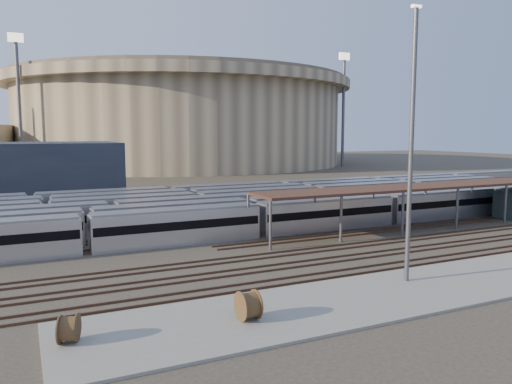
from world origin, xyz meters
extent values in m
plane|color=#383026|center=(0.00, 0.00, 0.00)|extent=(420.00, 420.00, 0.00)
cube|color=gray|center=(-5.00, -15.00, 0.10)|extent=(50.00, 9.00, 0.20)
cube|color=silver|center=(-6.29, 8.00, 1.80)|extent=(112.00, 2.90, 3.60)
cube|color=silver|center=(-5.56, 12.20, 1.80)|extent=(112.00, 2.90, 3.60)
cube|color=silver|center=(-2.32, 16.40, 1.80)|extent=(112.00, 2.90, 3.60)
cube|color=silver|center=(-9.31, 20.60, 1.80)|extent=(112.00, 2.90, 3.60)
cube|color=silver|center=(-8.95, 24.80, 1.80)|extent=(112.00, 2.90, 3.60)
cube|color=silver|center=(8.09, 29.00, 1.80)|extent=(112.00, 2.90, 3.60)
cylinder|color=#535257|center=(-8.00, 1.30, 2.50)|extent=(0.30, 0.30, 5.00)
cylinder|color=#535257|center=(-8.00, 6.70, 2.50)|extent=(0.30, 0.30, 5.00)
cylinder|color=#535257|center=(0.57, 1.30, 2.50)|extent=(0.30, 0.30, 5.00)
cylinder|color=#535257|center=(0.57, 6.70, 2.50)|extent=(0.30, 0.30, 5.00)
cylinder|color=#535257|center=(9.14, 1.30, 2.50)|extent=(0.30, 0.30, 5.00)
cylinder|color=#535257|center=(9.14, 6.70, 2.50)|extent=(0.30, 0.30, 5.00)
cylinder|color=#535257|center=(17.71, 1.30, 2.50)|extent=(0.30, 0.30, 5.00)
cylinder|color=#535257|center=(17.71, 6.70, 2.50)|extent=(0.30, 0.30, 5.00)
cylinder|color=#535257|center=(26.29, 1.30, 2.50)|extent=(0.30, 0.30, 5.00)
cylinder|color=#535257|center=(26.29, 6.70, 2.50)|extent=(0.30, 0.30, 5.00)
cube|color=#321B14|center=(22.00, 4.00, 5.15)|extent=(60.00, 6.00, 0.30)
cube|color=#4C3323|center=(0.00, -1.75, 0.09)|extent=(170.00, 0.12, 0.18)
cube|color=#4C3323|center=(0.00, -0.25, 0.09)|extent=(170.00, 0.12, 0.18)
cube|color=#4C3323|center=(0.00, -5.75, 0.09)|extent=(170.00, 0.12, 0.18)
cube|color=#4C3323|center=(0.00, -4.25, 0.09)|extent=(170.00, 0.12, 0.18)
cube|color=#4C3323|center=(0.00, -9.75, 0.09)|extent=(170.00, 0.12, 0.18)
cube|color=#4C3323|center=(0.00, -8.25, 0.09)|extent=(170.00, 0.12, 0.18)
cylinder|color=tan|center=(25.00, 140.00, 14.00)|extent=(116.00, 116.00, 28.00)
cylinder|color=tan|center=(25.00, 140.00, 29.50)|extent=(124.00, 124.00, 3.00)
cylinder|color=brown|center=(25.00, 140.00, 31.75)|extent=(120.00, 120.00, 1.50)
cylinder|color=#535257|center=(-30.00, 110.00, 18.00)|extent=(1.00, 1.00, 36.00)
cube|color=#FFF2CC|center=(-30.00, 110.00, 37.20)|extent=(4.00, 0.60, 2.40)
cylinder|color=#535257|center=(70.00, 100.00, 18.00)|extent=(1.00, 1.00, 36.00)
cube|color=#FFF2CC|center=(70.00, 100.00, 37.20)|extent=(4.00, 0.60, 2.40)
cylinder|color=#535257|center=(-10.00, 160.00, 18.00)|extent=(1.00, 1.00, 36.00)
cube|color=#FFF2CC|center=(-10.00, 160.00, 37.20)|extent=(4.00, 0.60, 2.40)
cylinder|color=brown|center=(-18.06, -15.48, 1.14)|extent=(1.12, 1.92, 1.88)
cylinder|color=brown|center=(-28.50, -14.32, 1.01)|extent=(1.39, 1.83, 1.62)
cylinder|color=#535257|center=(-3.36, -13.29, 10.61)|extent=(0.36, 0.36, 20.81)
cube|color=#FFF2CC|center=(-3.36, -13.29, 21.11)|extent=(0.81, 0.32, 0.20)
camera|label=1|loc=(-30.45, -42.79, 11.86)|focal=35.00mm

